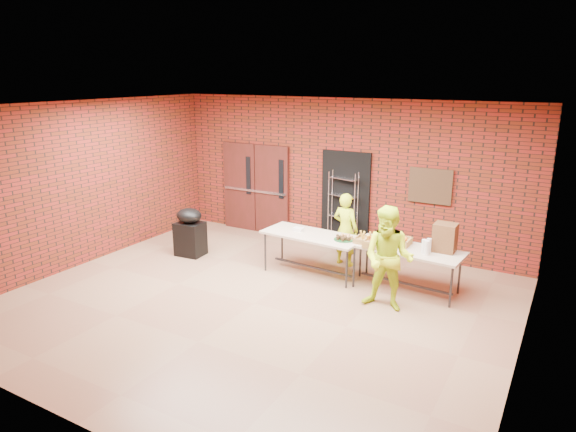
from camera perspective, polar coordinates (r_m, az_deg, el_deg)
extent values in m
cube|color=#8C654C|center=(8.66, -3.77, -9.80)|extent=(8.00, 7.00, 0.04)
cube|color=silver|center=(7.84, -4.20, 12.11)|extent=(8.00, 7.00, 0.04)
cube|color=maroon|center=(11.13, 6.13, 4.69)|extent=(8.00, 0.04, 3.20)
cube|color=maroon|center=(5.68, -24.16, -7.49)|extent=(8.00, 0.04, 3.20)
cube|color=maroon|center=(10.81, -22.06, 3.30)|extent=(0.04, 7.00, 3.20)
cube|color=maroon|center=(6.84, 25.43, -3.80)|extent=(0.04, 7.00, 3.20)
cube|color=#441513|center=(12.45, -5.34, 3.30)|extent=(0.88, 0.08, 2.10)
cube|color=#441513|center=(11.96, -1.80, 2.85)|extent=(0.88, 0.08, 2.10)
cube|color=black|center=(12.19, -4.43, 4.50)|extent=(0.12, 0.02, 0.90)
cube|color=black|center=(11.72, -0.77, 4.09)|extent=(0.12, 0.02, 0.90)
cube|color=silver|center=(12.16, -3.76, 2.80)|extent=(1.70, 0.04, 0.05)
cube|color=black|center=(11.15, 6.39, 1.81)|extent=(1.10, 0.06, 2.10)
cube|color=#3F2919|center=(10.47, 15.53, 3.24)|extent=(0.85, 0.04, 0.70)
cube|color=tan|center=(9.61, 2.73, -2.15)|extent=(1.96, 0.93, 0.04)
cube|color=#2F2F34|center=(9.83, 2.68, -5.68)|extent=(1.69, 0.16, 0.03)
cylinder|color=#2F2F34|center=(10.39, -0.67, -3.04)|extent=(0.04, 0.04, 0.74)
cylinder|color=#2F2F34|center=(9.69, 8.04, -4.60)|extent=(0.04, 0.04, 0.74)
cylinder|color=#2F2F34|center=(9.87, -2.54, -4.06)|extent=(0.04, 0.04, 0.74)
cylinder|color=#2F2F34|center=(9.14, 6.54, -5.82)|extent=(0.04, 0.04, 0.74)
cube|color=tan|center=(9.10, 13.12, -3.63)|extent=(1.96, 0.95, 0.04)
cube|color=#2F2F34|center=(9.32, 12.88, -7.30)|extent=(1.69, 0.19, 0.03)
cylinder|color=#2F2F34|center=(9.76, 8.78, -4.49)|extent=(0.04, 0.04, 0.74)
cylinder|color=#2F2F34|center=(9.34, 18.52, -6.08)|extent=(0.04, 0.04, 0.74)
cylinder|color=#2F2F34|center=(9.20, 7.34, -5.69)|extent=(0.04, 0.04, 0.74)
cylinder|color=#2F2F34|center=(8.76, 17.67, -7.46)|extent=(0.04, 0.04, 0.74)
cube|color=olive|center=(9.21, 8.73, -2.80)|extent=(0.40, 0.31, 0.06)
cube|color=olive|center=(9.24, 11.91, -2.86)|extent=(0.49, 0.38, 0.08)
cube|color=olive|center=(9.05, 10.10, -3.14)|extent=(0.50, 0.39, 0.08)
cylinder|color=#12461F|center=(9.33, 6.25, -2.60)|extent=(0.37, 0.37, 0.01)
cube|color=silver|center=(9.78, 1.18, -1.49)|extent=(0.19, 0.13, 0.06)
cube|color=brown|center=(9.03, 17.04, -2.30)|extent=(0.37, 0.33, 0.48)
cylinder|color=silver|center=(8.87, 14.87, -3.28)|extent=(0.08, 0.08, 0.24)
cylinder|color=silver|center=(8.80, 15.17, -3.44)|extent=(0.08, 0.08, 0.24)
cylinder|color=silver|center=(8.95, 15.39, -3.16)|extent=(0.08, 0.08, 0.24)
cube|color=black|center=(10.91, -10.80, -2.50)|extent=(0.59, 0.50, 0.70)
ellipsoid|color=black|center=(10.77, -10.93, 0.05)|extent=(0.58, 0.50, 0.30)
imported|color=#C5EB1A|center=(10.13, 6.40, -1.48)|extent=(0.57, 0.41, 1.46)
imported|color=#C5EB1A|center=(8.31, 11.10, -4.68)|extent=(0.84, 0.66, 1.70)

